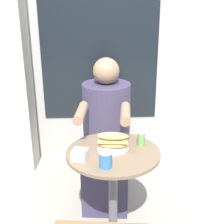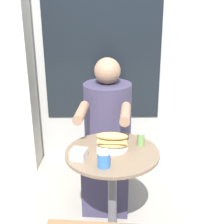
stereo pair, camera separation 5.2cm
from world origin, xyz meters
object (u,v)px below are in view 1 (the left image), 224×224
diner_chair (107,127)px  drink_cup (106,159)px  sandwich_on_plate (113,141)px  seated_diner (106,143)px  cafe_table (113,178)px  condiment_bottle (141,137)px

diner_chair → drink_cup: (-0.03, -1.04, 0.24)m
sandwich_on_plate → drink_cup: size_ratio=2.13×
diner_chair → sandwich_on_plate: 0.85m
diner_chair → seated_diner: size_ratio=0.71×
cafe_table → sandwich_on_plate: bearing=90.9°
cafe_table → drink_cup: bearing=-105.4°
drink_cup → sandwich_on_plate: bearing=77.7°
condiment_bottle → diner_chair: bearing=105.7°
condiment_bottle → cafe_table: bearing=-154.3°
diner_chair → sandwich_on_plate: size_ratio=4.10×
condiment_bottle → drink_cup: bearing=-131.1°
drink_cup → diner_chair: bearing=88.5°
drink_cup → condiment_bottle: bearing=48.9°
sandwich_on_plate → seated_diner: bearing=94.2°
seated_diner → condiment_bottle: (0.23, -0.41, 0.25)m
drink_cup → condiment_bottle: size_ratio=0.89×
cafe_table → condiment_bottle: bearing=25.7°
seated_diner → drink_cup: 0.73m
seated_diner → drink_cup: (-0.02, -0.69, 0.24)m
drink_cup → condiment_bottle: (0.24, 0.28, 0.00)m
diner_chair → condiment_bottle: (0.21, -0.76, 0.25)m
drink_cup → condiment_bottle: 0.37m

